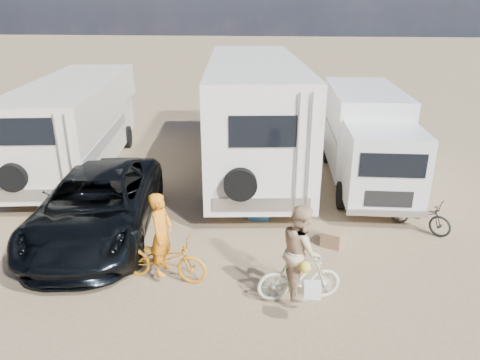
# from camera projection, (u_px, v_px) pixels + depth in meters

# --- Properties ---
(ground) EXTENTS (140.00, 140.00, 0.00)m
(ground) POSITION_uv_depth(u_px,v_px,m) (208.00, 312.00, 8.18)
(ground) COLOR #987D5A
(ground) RESTS_ON ground
(rv_main) EXTENTS (3.62, 9.10, 3.58)m
(rv_main) POSITION_uv_depth(u_px,v_px,m) (254.00, 117.00, 14.44)
(rv_main) COLOR white
(rv_main) RESTS_ON ground
(rv_left) EXTENTS (3.42, 8.06, 2.90)m
(rv_left) POSITION_uv_depth(u_px,v_px,m) (77.00, 126.00, 14.72)
(rv_left) COLOR beige
(rv_left) RESTS_ON ground
(box_truck) EXTENTS (2.10, 6.25, 2.76)m
(box_truck) POSITION_uv_depth(u_px,v_px,m) (367.00, 140.00, 13.49)
(box_truck) COLOR silver
(box_truck) RESTS_ON ground
(dark_suv) EXTENTS (3.24, 5.80, 1.53)m
(dark_suv) POSITION_uv_depth(u_px,v_px,m) (97.00, 205.00, 10.69)
(dark_suv) COLOR black
(dark_suv) RESTS_ON ground
(bike_man) EXTENTS (1.88, 0.88, 0.95)m
(bike_man) POSITION_uv_depth(u_px,v_px,m) (163.00, 258.00, 9.00)
(bike_man) COLOR orange
(bike_man) RESTS_ON ground
(bike_woman) EXTENTS (1.64, 0.75, 0.95)m
(bike_woman) POSITION_uv_depth(u_px,v_px,m) (299.00, 278.00, 8.38)
(bike_woman) COLOR beige
(bike_woman) RESTS_ON ground
(rider_man) EXTENTS (0.49, 0.67, 1.70)m
(rider_man) POSITION_uv_depth(u_px,v_px,m) (162.00, 242.00, 8.86)
(rider_man) COLOR orange
(rider_man) RESTS_ON ground
(rider_woman) EXTENTS (0.82, 0.97, 1.75)m
(rider_woman) POSITION_uv_depth(u_px,v_px,m) (300.00, 259.00, 8.23)
(rider_woman) COLOR tan
(rider_woman) RESTS_ON ground
(bike_parked) EXTENTS (1.56, 1.43, 0.83)m
(bike_parked) POSITION_uv_depth(u_px,v_px,m) (420.00, 214.00, 11.03)
(bike_parked) COLOR #232623
(bike_parked) RESTS_ON ground
(cooler) EXTENTS (0.54, 0.40, 0.42)m
(cooler) POSITION_uv_depth(u_px,v_px,m) (259.00, 211.00, 11.67)
(cooler) COLOR #276495
(cooler) RESTS_ON ground
(crate) EXTENTS (0.60, 0.60, 0.36)m
(crate) POSITION_uv_depth(u_px,v_px,m) (333.00, 238.00, 10.39)
(crate) COLOR #876447
(crate) RESTS_ON ground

